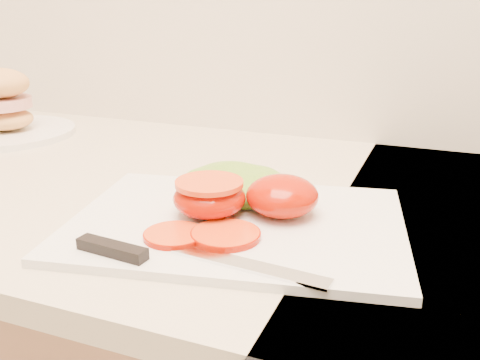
% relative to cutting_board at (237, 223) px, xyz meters
% --- Properties ---
extents(cutting_board, '(0.42, 0.34, 0.01)m').
position_rel_cutting_board_xyz_m(cutting_board, '(0.00, 0.00, 0.00)').
color(cutting_board, silver).
rests_on(cutting_board, counter).
extents(tomato_half_dome, '(0.09, 0.09, 0.05)m').
position_rel_cutting_board_xyz_m(tomato_half_dome, '(0.04, 0.03, 0.03)').
color(tomato_half_dome, '#B21200').
rests_on(tomato_half_dome, cutting_board).
extents(tomato_half_cut, '(0.09, 0.09, 0.04)m').
position_rel_cutting_board_xyz_m(tomato_half_cut, '(-0.03, 0.00, 0.03)').
color(tomato_half_cut, '#B21200').
rests_on(tomato_half_cut, cutting_board).
extents(tomato_slice_0, '(0.07, 0.07, 0.01)m').
position_rel_cutting_board_xyz_m(tomato_slice_0, '(0.01, -0.05, 0.01)').
color(tomato_slice_0, orange).
rests_on(tomato_slice_0, cutting_board).
extents(tomato_slice_1, '(0.06, 0.06, 0.01)m').
position_rel_cutting_board_xyz_m(tomato_slice_1, '(-0.04, -0.07, 0.01)').
color(tomato_slice_1, orange).
rests_on(tomato_slice_1, cutting_board).
extents(lettuce_leaf_0, '(0.18, 0.14, 0.03)m').
position_rel_cutting_board_xyz_m(lettuce_leaf_0, '(-0.03, 0.07, 0.02)').
color(lettuce_leaf_0, '#8CB830').
rests_on(lettuce_leaf_0, cutting_board).
extents(knife, '(0.26, 0.06, 0.01)m').
position_rel_cutting_board_xyz_m(knife, '(-0.03, -0.12, 0.01)').
color(knife, silver).
rests_on(knife, cutting_board).
extents(sandwich_plate, '(0.26, 0.26, 0.13)m').
position_rel_cutting_board_xyz_m(sandwich_plate, '(-0.58, 0.23, 0.04)').
color(sandwich_plate, white).
rests_on(sandwich_plate, counter).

